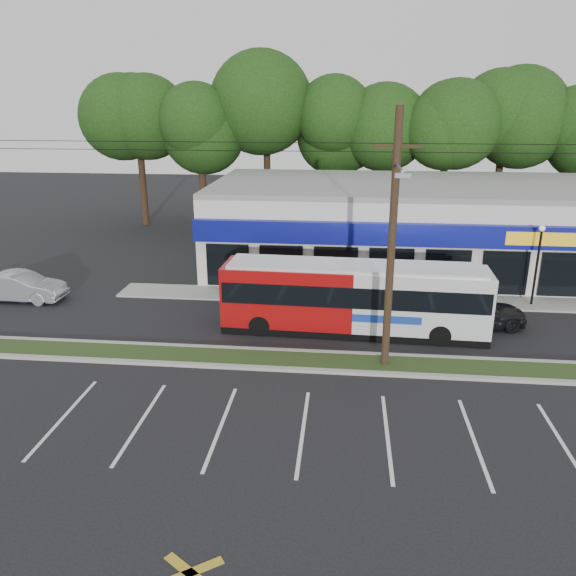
% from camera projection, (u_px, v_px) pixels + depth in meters
% --- Properties ---
extents(ground, '(120.00, 120.00, 0.00)m').
position_uv_depth(ground, '(308.00, 374.00, 21.91)').
color(ground, black).
rests_on(ground, ground).
extents(grass_strip, '(40.00, 1.60, 0.12)m').
position_uv_depth(grass_strip, '(310.00, 361.00, 22.84)').
color(grass_strip, '#263515').
rests_on(grass_strip, ground).
extents(curb_south, '(40.00, 0.25, 0.14)m').
position_uv_depth(curb_south, '(309.00, 370.00, 22.03)').
color(curb_south, '#9E9E93').
rests_on(curb_south, ground).
extents(curb_north, '(40.00, 0.25, 0.14)m').
position_uv_depth(curb_north, '(311.00, 352.00, 23.63)').
color(curb_north, '#9E9E93').
rests_on(curb_north, ground).
extents(sidewalk, '(32.00, 2.20, 0.10)m').
position_uv_depth(sidewalk, '(413.00, 300.00, 29.90)').
color(sidewalk, '#9E9E93').
rests_on(sidewalk, ground).
extents(strip_mall, '(25.00, 12.55, 5.30)m').
position_uv_depth(strip_mall, '(412.00, 225.00, 35.54)').
color(strip_mall, silver).
rests_on(strip_mall, ground).
extents(utility_pole, '(50.00, 2.77, 10.00)m').
position_uv_depth(utility_pole, '(388.00, 235.00, 20.79)').
color(utility_pole, black).
rests_on(utility_pole, ground).
extents(lamp_post, '(0.30, 0.30, 4.25)m').
position_uv_depth(lamp_post, '(538.00, 256.00, 28.29)').
color(lamp_post, black).
rests_on(lamp_post, ground).
extents(tree_line, '(46.76, 6.76, 11.83)m').
position_uv_depth(tree_line, '(384.00, 124.00, 43.36)').
color(tree_line, black).
rests_on(tree_line, ground).
extents(metrobus, '(12.01, 2.97, 3.21)m').
position_uv_depth(metrobus, '(354.00, 296.00, 25.44)').
color(metrobus, '#9B0B0C').
rests_on(metrobus, ground).
extents(car_dark, '(5.10, 2.87, 1.64)m').
position_uv_depth(car_dark, '(473.00, 311.00, 26.13)').
color(car_dark, black).
rests_on(car_dark, ground).
extents(car_silver, '(4.66, 1.71, 1.52)m').
position_uv_depth(car_silver, '(21.00, 287.00, 29.71)').
color(car_silver, '#929399').
rests_on(car_silver, ground).
extents(car_blue, '(4.32, 2.22, 1.20)m').
position_uv_depth(car_blue, '(3.00, 288.00, 29.96)').
color(car_blue, navy).
rests_on(car_blue, ground).
extents(pedestrian_a, '(0.82, 0.70, 1.90)m').
position_uv_depth(pedestrian_a, '(399.00, 298.00, 27.48)').
color(pedestrian_a, beige).
rests_on(pedestrian_a, ground).
extents(pedestrian_b, '(1.07, 0.93, 1.87)m').
position_uv_depth(pedestrian_b, '(423.00, 287.00, 29.11)').
color(pedestrian_b, beige).
rests_on(pedestrian_b, ground).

